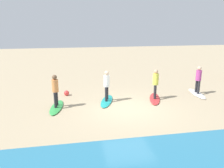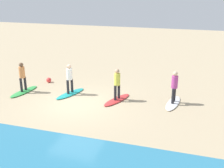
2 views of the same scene
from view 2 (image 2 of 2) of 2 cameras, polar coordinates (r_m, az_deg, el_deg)
name	(u,v)px [view 2 (image 2 of 2)]	position (r m, az deg, el deg)	size (l,w,h in m)	color
ground_plane	(76,104)	(14.21, -7.37, -4.18)	(60.00, 60.00, 0.00)	tan
surfboard_white	(173,103)	(14.48, 12.45, -3.85)	(2.10, 0.56, 0.09)	white
surfer_white	(174,85)	(14.13, 12.74, -0.14)	(0.32, 0.46, 1.64)	#232328
surfboard_red	(117,100)	(14.55, 1.04, -3.27)	(2.10, 0.56, 0.09)	red
surfer_red	(117,82)	(14.20, 1.06, 0.44)	(0.32, 0.44, 1.64)	#232328
surfboard_teal	(70,94)	(15.56, -8.57, -1.97)	(2.10, 0.56, 0.09)	teal
surfer_teal	(69,77)	(15.24, -8.75, 1.52)	(0.32, 0.44, 1.64)	#232328
surfboard_green	(24,91)	(16.48, -17.65, -1.47)	(2.10, 0.56, 0.09)	green
surfer_green	(22,75)	(16.17, -18.00, 1.82)	(0.32, 0.46, 1.64)	#232328
beach_ball	(49,80)	(17.76, -12.88, 0.80)	(0.31, 0.31, 0.31)	#E53838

